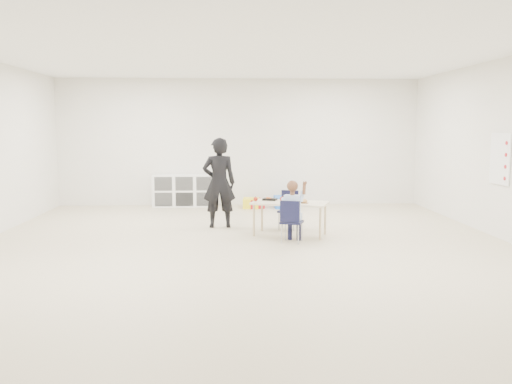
{
  "coord_description": "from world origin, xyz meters",
  "views": [
    {
      "loc": [
        -0.23,
        -7.6,
        1.74
      ],
      "look_at": [
        0.14,
        -0.21,
        0.85
      ],
      "focal_mm": 38.0,
      "sensor_mm": 36.0,
      "label": 1
    }
  ],
  "objects_px": {
    "child": "(292,209)",
    "cubby_shelf": "(185,191)",
    "chair_near": "(292,221)",
    "adult": "(219,183)",
    "table": "(290,218)"
  },
  "relations": [
    {
      "from": "child",
      "to": "adult",
      "type": "xyz_separation_m",
      "value": [
        -1.12,
        1.31,
        0.26
      ]
    },
    {
      "from": "chair_near",
      "to": "adult",
      "type": "distance_m",
      "value": 1.78
    },
    {
      "from": "table",
      "to": "cubby_shelf",
      "type": "height_order",
      "value": "cubby_shelf"
    },
    {
      "from": "chair_near",
      "to": "child",
      "type": "xyz_separation_m",
      "value": [
        0.0,
        0.0,
        0.19
      ]
    },
    {
      "from": "table",
      "to": "child",
      "type": "height_order",
      "value": "child"
    },
    {
      "from": "cubby_shelf",
      "to": "chair_near",
      "type": "bearing_deg",
      "value": -63.61
    },
    {
      "from": "child",
      "to": "table",
      "type": "bearing_deg",
      "value": 106.18
    },
    {
      "from": "chair_near",
      "to": "adult",
      "type": "height_order",
      "value": "adult"
    },
    {
      "from": "table",
      "to": "adult",
      "type": "relative_size",
      "value": 0.85
    },
    {
      "from": "table",
      "to": "cubby_shelf",
      "type": "distance_m",
      "value": 3.85
    },
    {
      "from": "child",
      "to": "cubby_shelf",
      "type": "relative_size",
      "value": 0.74
    },
    {
      "from": "chair_near",
      "to": "child",
      "type": "relative_size",
      "value": 0.63
    },
    {
      "from": "cubby_shelf",
      "to": "table",
      "type": "bearing_deg",
      "value": -59.65
    },
    {
      "from": "child",
      "to": "cubby_shelf",
      "type": "distance_m",
      "value": 4.31
    },
    {
      "from": "table",
      "to": "child",
      "type": "xyz_separation_m",
      "value": [
        -0.03,
        -0.54,
        0.24
      ]
    }
  ]
}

